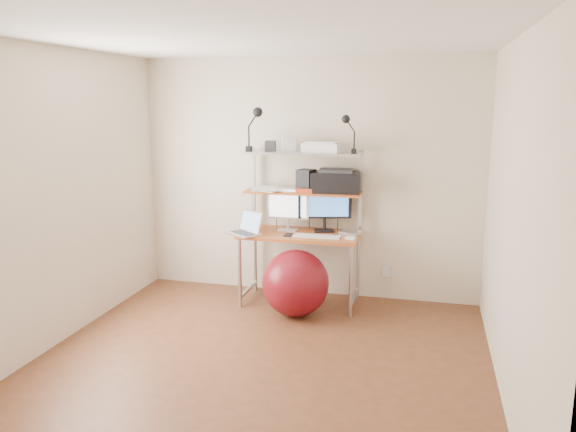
{
  "coord_description": "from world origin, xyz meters",
  "views": [
    {
      "loc": [
        1.22,
        -3.94,
        2.05
      ],
      "look_at": [
        -0.05,
        1.15,
        0.97
      ],
      "focal_mm": 35.0,
      "sensor_mm": 36.0,
      "label": 1
    }
  ],
  "objects_px": {
    "laptop": "(247,229)",
    "exercise_ball": "(296,283)",
    "printer": "(336,181)",
    "monitor_silver": "(288,206)",
    "monitor_black": "(325,205)"
  },
  "relations": [
    {
      "from": "monitor_silver",
      "to": "monitor_black",
      "type": "xyz_separation_m",
      "value": [
        0.37,
        0.07,
        0.02
      ]
    },
    {
      "from": "exercise_ball",
      "to": "monitor_silver",
      "type": "bearing_deg",
      "value": 113.15
    },
    {
      "from": "laptop",
      "to": "exercise_ball",
      "type": "relative_size",
      "value": 0.65
    },
    {
      "from": "monitor_silver",
      "to": "printer",
      "type": "xyz_separation_m",
      "value": [
        0.48,
        0.08,
        0.26
      ]
    },
    {
      "from": "laptop",
      "to": "monitor_silver",
      "type": "bearing_deg",
      "value": 71.46
    },
    {
      "from": "laptop",
      "to": "exercise_ball",
      "type": "height_order",
      "value": "laptop"
    },
    {
      "from": "monitor_black",
      "to": "exercise_ball",
      "type": "xyz_separation_m",
      "value": [
        -0.19,
        -0.5,
        -0.69
      ]
    },
    {
      "from": "laptop",
      "to": "printer",
      "type": "distance_m",
      "value": 1.02
    },
    {
      "from": "monitor_black",
      "to": "printer",
      "type": "height_order",
      "value": "printer"
    },
    {
      "from": "printer",
      "to": "exercise_ball",
      "type": "bearing_deg",
      "value": -124.61
    },
    {
      "from": "monitor_silver",
      "to": "printer",
      "type": "distance_m",
      "value": 0.55
    },
    {
      "from": "monitor_black",
      "to": "printer",
      "type": "bearing_deg",
      "value": -6.71
    },
    {
      "from": "monitor_silver",
      "to": "monitor_black",
      "type": "bearing_deg",
      "value": 6.97
    },
    {
      "from": "printer",
      "to": "laptop",
      "type": "bearing_deg",
      "value": -163.24
    },
    {
      "from": "monitor_black",
      "to": "exercise_ball",
      "type": "relative_size",
      "value": 0.84
    }
  ]
}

